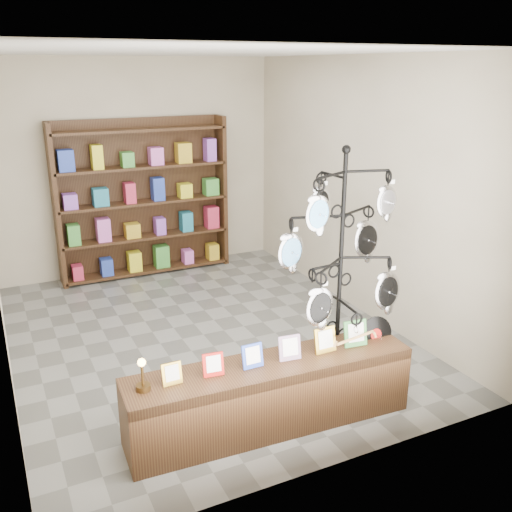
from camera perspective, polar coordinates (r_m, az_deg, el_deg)
The scene contains 5 objects.
ground at distance 6.50m, azimuth -5.29°, elevation -7.83°, with size 5.00×5.00×0.00m, color slate.
room_envelope at distance 5.92m, azimuth -5.82°, elevation 8.45°, with size 5.00×5.00×5.00m.
display_tree at distance 4.92m, azimuth 8.49°, elevation -0.20°, with size 1.16×1.02×2.27m.
front_shelf at distance 4.84m, azimuth 1.50°, elevation -13.67°, with size 2.43×0.61×0.85m.
back_shelving at distance 8.24m, azimuth -11.19°, elevation 5.20°, with size 2.42×0.36×2.20m.
Camera 1 is at (-1.99, -5.48, 2.88)m, focal length 40.00 mm.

